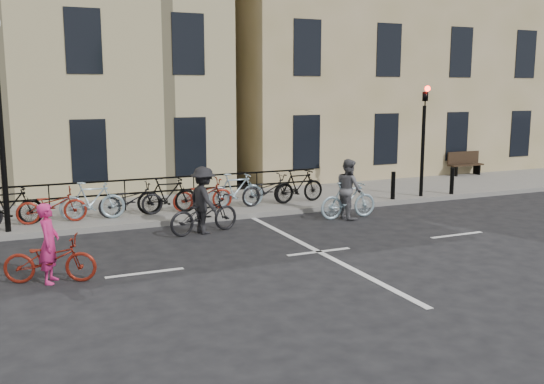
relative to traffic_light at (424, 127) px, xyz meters
name	(u,v)px	position (x,y,z in m)	size (l,w,h in m)	color
ground	(319,252)	(-6.20, -4.34, -2.45)	(120.00, 120.00, 0.00)	black
sidewalk	(101,214)	(-10.20, 1.66, -2.38)	(46.00, 4.00, 0.15)	slate
building_east	(359,35)	(2.80, 8.66, 3.70)	(14.00, 10.00, 12.00)	tan
traffic_light	(424,127)	(0.00, 0.00, 0.00)	(0.18, 0.30, 3.90)	black
bollard_east	(393,185)	(-1.20, -0.09, -1.85)	(0.14, 0.14, 0.90)	black
bollard_west	(452,181)	(1.20, -0.09, -1.85)	(0.14, 0.14, 0.90)	black
bench	(465,162)	(4.80, 3.39, -1.78)	(1.60, 0.41, 0.97)	black
parked_bikes	(148,197)	(-9.02, 0.70, -1.81)	(11.45, 1.23, 1.05)	black
cyclist_pink	(50,255)	(-11.99, -4.19, -1.91)	(1.85, 1.13, 1.56)	maroon
cyclist_grey	(349,194)	(-3.69, -1.45, -1.75)	(1.79, 0.84, 1.73)	#92AFBF
cyclist_dark	(204,207)	(-8.05, -1.51, -1.77)	(2.05, 1.24, 1.74)	black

